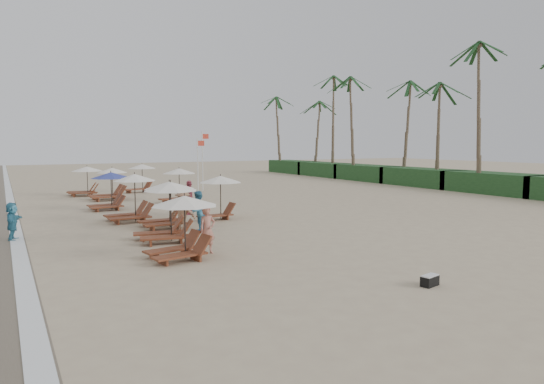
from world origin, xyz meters
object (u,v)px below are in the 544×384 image
beachgoer_mid_a (198,211)px  beachgoer_far_a (189,197)px  lounger_station_5 (108,186)px  inland_station_1 (177,182)px  inland_station_0 (218,191)px  lounger_station_4 (108,190)px  beachgoer_mid_b (183,211)px  lounger_station_6 (84,181)px  lounger_station_0 (179,226)px  beachgoer_near (207,230)px  flag_pole_near (198,163)px  lounger_station_1 (165,213)px  lounger_station_3 (130,200)px  waterline_walker (12,221)px  lounger_station_2 (165,203)px  duffel_bag (430,280)px  inland_station_2 (140,176)px

beachgoer_mid_a → beachgoer_far_a: bearing=-145.4°
lounger_station_5 → beachgoer_far_a: size_ratio=1.43×
lounger_station_5 → inland_station_1: size_ratio=0.98×
inland_station_1 → beachgoer_far_a: inland_station_1 is taller
inland_station_0 → beachgoer_mid_a: size_ratio=1.46×
lounger_station_4 → beachgoer_mid_b: 9.12m
lounger_station_6 → beachgoer_far_a: size_ratio=1.42×
lounger_station_6 → inland_station_1: size_ratio=0.97×
lounger_station_0 → lounger_station_4: lounger_station_4 is taller
lounger_station_6 → beachgoer_mid_a: (2.26, -17.98, -0.19)m
beachgoer_near → flag_pole_near: flag_pole_near is taller
lounger_station_0 → lounger_station_6: (0.17, 22.81, -0.06)m
lounger_station_4 → lounger_station_5: 5.27m
lounger_station_1 → lounger_station_3: size_ratio=1.00×
beachgoer_near → beachgoer_mid_b: beachgoer_mid_b is taller
inland_station_1 → waterline_walker: bearing=-136.5°
lounger_station_0 → lounger_station_6: 22.81m
lounger_station_3 → lounger_station_5: lounger_station_3 is taller
lounger_station_0 → lounger_station_2: lounger_station_0 is taller
lounger_station_3 → beachgoer_near: size_ratio=1.53×
lounger_station_5 → duffel_bag: bearing=-81.5°
waterline_walker → lounger_station_3: bearing=-48.7°
lounger_station_1 → beachgoer_near: bearing=-77.3°
inland_station_1 → beachgoer_near: size_ratio=1.63×
inland_station_2 → beachgoer_near: (-3.31, -23.13, -0.45)m
beachgoer_near → lounger_station_5: bearing=83.5°
beachgoer_mid_b → duffel_bag: 11.78m
lounger_station_1 → beachgoer_mid_a: lounger_station_1 is taller
lounger_station_4 → lounger_station_5: size_ratio=0.96×
lounger_station_5 → beachgoer_mid_b: size_ratio=1.43×
waterline_walker → beachgoer_mid_a: bearing=-86.9°
lounger_station_4 → duffel_bag: bearing=-76.8°
lounger_station_5 → lounger_station_6: size_ratio=1.01×
lounger_station_0 → beachgoer_near: size_ratio=1.50×
lounger_station_3 → lounger_station_4: (-0.14, 4.95, 0.10)m
beachgoer_near → beachgoer_far_a: 9.87m
beachgoer_far_a → flag_pole_near: (4.37, 10.37, 1.45)m
lounger_station_2 → inland_station_0: size_ratio=1.01×
lounger_station_4 → waterline_walker: 9.13m
inland_station_1 → beachgoer_mid_a: bearing=-103.3°
inland_station_1 → lounger_station_1: bearing=-109.9°
beachgoer_near → beachgoer_mid_b: size_ratio=0.90×
inland_station_2 → lounger_station_5: bearing=-126.9°
inland_station_1 → beachgoer_mid_b: (-3.22, -10.81, -0.42)m
beachgoer_mid_b → waterline_walker: size_ratio=1.21×
inland_station_0 → beachgoer_mid_a: bearing=-128.6°
inland_station_0 → inland_station_2: 15.98m
lounger_station_3 → inland_station_2: bearing=74.4°
beachgoer_near → inland_station_1: bearing=69.6°
inland_station_0 → inland_station_2: size_ratio=0.91×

